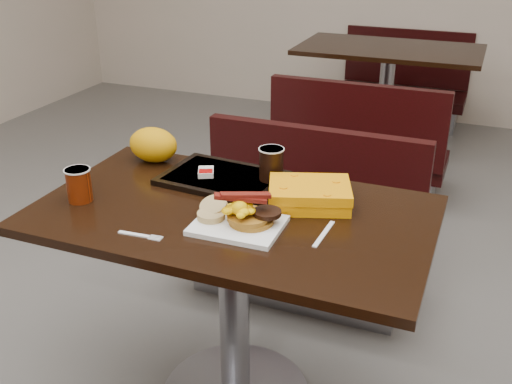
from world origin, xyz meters
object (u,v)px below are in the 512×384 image
at_px(paper_bag, 153,145).
at_px(bench_far_n, 402,80).
at_px(platter, 238,225).
at_px(bench_near_n, 300,223).
at_px(table_near, 234,312).
at_px(pancake_stack, 251,218).
at_px(fork, 134,234).
at_px(hashbrown_sleeve_left, 206,172).
at_px(coffee_cup_near, 79,185).
at_px(knife, 324,234).
at_px(coffee_cup_far, 271,164).
at_px(clamshell, 310,195).
at_px(bench_far_s, 362,135).
at_px(tray, 223,178).
at_px(table_far, 385,102).

bearing_deg(paper_bag, bench_far_n, 82.04).
bearing_deg(platter, bench_near_n, 92.94).
xyz_separation_m(table_near, bench_near_n, (0.00, 0.70, -0.02)).
relative_size(pancake_stack, fork, 0.97).
distance_m(bench_near_n, hashbrown_sleeve_left, 0.69).
xyz_separation_m(table_near, paper_bag, (-0.43, 0.26, 0.44)).
bearing_deg(bench_near_n, platter, -85.70).
height_order(bench_near_n, coffee_cup_near, coffee_cup_near).
xyz_separation_m(knife, coffee_cup_far, (-0.26, 0.27, 0.07)).
distance_m(knife, coffee_cup_far, 0.38).
relative_size(coffee_cup_far, clamshell, 0.44).
bearing_deg(table_near, coffee_cup_near, -166.43).
xyz_separation_m(platter, pancake_stack, (0.03, 0.02, 0.02)).
relative_size(fork, clamshell, 0.54).
height_order(bench_far_s, paper_bag, paper_bag).
height_order(bench_near_n, pancake_stack, pancake_stack).
height_order(bench_far_s, tray, tray).
height_order(bench_far_s, knife, knife).
relative_size(bench_far_n, platter, 3.98).
height_order(table_far, tray, tray).
relative_size(bench_far_s, fork, 7.52).
relative_size(table_far, platter, 4.77).
height_order(table_far, hashbrown_sleeve_left, hashbrown_sleeve_left).
distance_m(table_far, coffee_cup_near, 2.79).
distance_m(table_far, hashbrown_sleeve_left, 2.46).
distance_m(bench_near_n, paper_bag, 0.76).
bearing_deg(bench_far_n, hashbrown_sleeve_left, -93.22).
relative_size(pancake_stack, coffee_cup_near, 1.22).
xyz_separation_m(table_near, coffee_cup_far, (0.04, 0.22, 0.45)).
bearing_deg(fork, knife, 18.18).
bearing_deg(clamshell, table_far, 75.67).
bearing_deg(bench_far_n, coffee_cup_near, -97.85).
distance_m(table_near, pancake_stack, 0.42).
distance_m(table_near, bench_far_n, 3.30).
height_order(pancake_stack, coffee_cup_far, coffee_cup_far).
bearing_deg(clamshell, coffee_cup_near, -179.60).
relative_size(pancake_stack, tray, 0.33).
bearing_deg(paper_bag, clamshell, -12.10).
bearing_deg(bench_far_s, bench_near_n, -90.00).
distance_m(fork, hashbrown_sleeve_left, 0.42).
distance_m(coffee_cup_far, paper_bag, 0.47).
xyz_separation_m(table_far, fork, (-0.19, -2.84, 0.38)).
xyz_separation_m(tray, clamshell, (0.33, -0.07, 0.02)).
xyz_separation_m(platter, hashbrown_sleeve_left, (-0.24, 0.27, 0.02)).
bearing_deg(platter, bench_far_n, 89.64).
xyz_separation_m(bench_far_s, coffee_cup_far, (0.04, -1.68, 0.46)).
bearing_deg(bench_far_s, coffee_cup_far, -88.57).
relative_size(table_near, coffee_cup_near, 11.30).
distance_m(bench_far_n, platter, 3.42).
height_order(table_near, bench_far_s, table_near).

